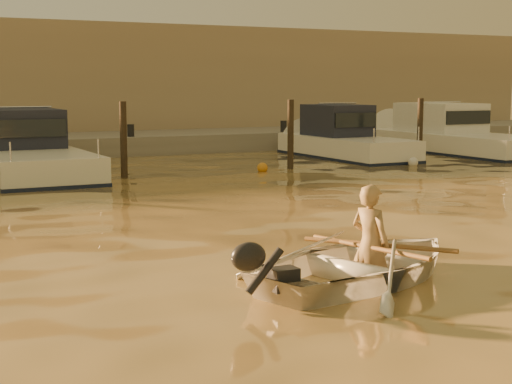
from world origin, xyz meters
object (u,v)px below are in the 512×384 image
moored_boat_5 (454,135)px  moored_boat_2 (26,151)px  dinghy (365,263)px  waterfront_building (29,85)px  person (370,244)px  moored_boat_4 (346,139)px

moored_boat_5 → moored_boat_2: bearing=180.0°
dinghy → moored_boat_5: size_ratio=0.39×
moored_boat_2 → waterfront_building: waterfront_building is taller
moored_boat_5 → person: bearing=-134.0°
moored_boat_2 → moored_boat_5: 15.11m
moored_boat_2 → moored_boat_4: same height
dinghy → moored_boat_4: 16.69m
dinghy → person: (0.10, 0.03, 0.23)m
dinghy → moored_boat_5: bearing=-61.7°
dinghy → moored_boat_2: bearing=-11.6°
moored_boat_4 → waterfront_building: 13.82m
moored_boat_4 → waterfront_building: bearing=126.6°
moored_boat_4 → moored_boat_5: bearing=0.0°
person → moored_boat_2: bearing=-11.2°
moored_boat_5 → waterfront_building: waterfront_building is taller
person → waterfront_building: (0.73, 25.01, 1.95)m
moored_boat_5 → waterfront_building: 16.98m
dinghy → moored_boat_4: bearing=-50.3°
person → moored_boat_5: bearing=-61.6°
dinghy → moored_boat_5: moored_boat_5 is taller
moored_boat_4 → moored_boat_5: (4.63, 0.00, 0.00)m
person → moored_boat_5: moored_boat_5 is taller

